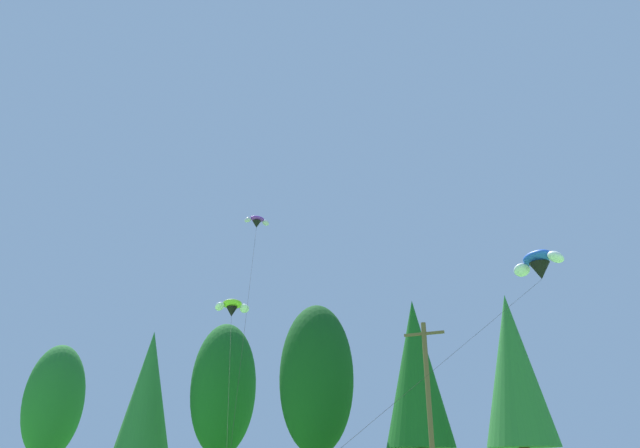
{
  "coord_description": "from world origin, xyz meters",
  "views": [
    {
      "loc": [
        11.79,
        0.17,
        2.19
      ],
      "look_at": [
        1.87,
        21.49,
        12.27
      ],
      "focal_mm": 32.23,
      "sensor_mm": 36.0,
      "label": 1
    }
  ],
  "objects_px": {
    "utility_pole": "(429,409)",
    "parafoil_kite_high_lime_white": "(232,307)",
    "parafoil_kite_far_purple": "(257,222)",
    "parafoil_kite_mid_blue_white": "(539,264)"
  },
  "relations": [
    {
      "from": "parafoil_kite_high_lime_white",
      "to": "parafoil_kite_mid_blue_white",
      "type": "relative_size",
      "value": 0.75
    },
    {
      "from": "utility_pole",
      "to": "parafoil_kite_far_purple",
      "type": "relative_size",
      "value": 0.5
    },
    {
      "from": "parafoil_kite_high_lime_white",
      "to": "parafoil_kite_mid_blue_white",
      "type": "height_order",
      "value": "parafoil_kite_mid_blue_white"
    },
    {
      "from": "parafoil_kite_high_lime_white",
      "to": "parafoil_kite_far_purple",
      "type": "relative_size",
      "value": 0.82
    },
    {
      "from": "parafoil_kite_high_lime_white",
      "to": "parafoil_kite_far_purple",
      "type": "xyz_separation_m",
      "value": [
        2.57,
        -1.18,
        6.17
      ]
    },
    {
      "from": "utility_pole",
      "to": "parafoil_kite_mid_blue_white",
      "type": "height_order",
      "value": "parafoil_kite_mid_blue_white"
    },
    {
      "from": "parafoil_kite_mid_blue_white",
      "to": "parafoil_kite_far_purple",
      "type": "height_order",
      "value": "parafoil_kite_far_purple"
    },
    {
      "from": "parafoil_kite_high_lime_white",
      "to": "parafoil_kite_mid_blue_white",
      "type": "xyz_separation_m",
      "value": [
        22.16,
        0.38,
        0.34
      ]
    },
    {
      "from": "utility_pole",
      "to": "parafoil_kite_high_lime_white",
      "type": "height_order",
      "value": "parafoil_kite_high_lime_white"
    },
    {
      "from": "utility_pole",
      "to": "parafoil_kite_far_purple",
      "type": "distance_m",
      "value": 20.45
    }
  ]
}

